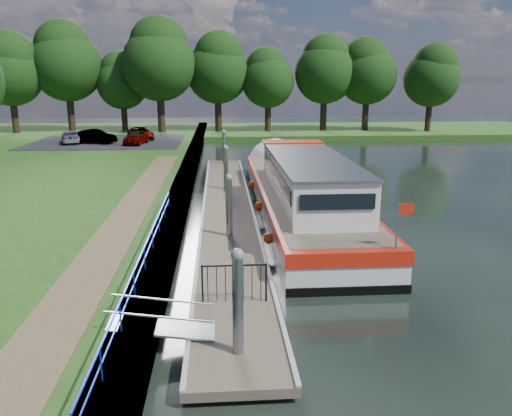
{
  "coord_description": "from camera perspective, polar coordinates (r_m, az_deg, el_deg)",
  "views": [
    {
      "loc": [
        -0.35,
        -10.91,
        6.54
      ],
      "look_at": [
        1.12,
        9.04,
        1.4
      ],
      "focal_mm": 35.0,
      "sensor_mm": 36.0,
      "label": 1
    }
  ],
  "objects": [
    {
      "name": "horizon_trees",
      "position": [
        59.62,
        -5.64,
        15.71
      ],
      "size": [
        54.38,
        10.03,
        12.87
      ],
      "color": "#332316",
      "rests_on": "ground"
    },
    {
      "name": "footpath",
      "position": [
        20.17,
        -15.62,
        -2.67
      ],
      "size": [
        1.6,
        40.0,
        0.05
      ],
      "primitive_type": "cube",
      "color": "brown",
      "rests_on": "riverbank"
    },
    {
      "name": "blue_fence",
      "position": [
        15.05,
        -13.19,
        -6.31
      ],
      "size": [
        0.04,
        18.04,
        0.72
      ],
      "color": "#0C2DBF",
      "rests_on": "riverbank"
    },
    {
      "name": "ground",
      "position": [
        12.72,
        -2.11,
        -16.54
      ],
      "size": [
        160.0,
        160.0,
        0.0
      ],
      "primitive_type": "plane",
      "color": "black",
      "rests_on": "ground"
    },
    {
      "name": "gangway",
      "position": [
        12.94,
        -10.66,
        -13.07
      ],
      "size": [
        2.58,
        1.0,
        0.92
      ],
      "color": "#A5A8AD",
      "rests_on": "ground"
    },
    {
      "name": "gate_panel",
      "position": [
        14.18,
        -2.5,
        -7.96
      ],
      "size": [
        1.85,
        0.05,
        1.15
      ],
      "color": "black",
      "rests_on": "ground"
    },
    {
      "name": "far_bank",
      "position": [
        64.41,
        6.94,
        8.76
      ],
      "size": [
        60.0,
        18.0,
        0.6
      ],
      "primitive_type": "cube",
      "color": "#224A15",
      "rests_on": "ground"
    },
    {
      "name": "carpark",
      "position": [
        50.38,
        -16.53,
        7.3
      ],
      "size": [
        14.0,
        12.0,
        0.06
      ],
      "primitive_type": "cube",
      "color": "black",
      "rests_on": "riverbank"
    },
    {
      "name": "car_a",
      "position": [
        47.31,
        -13.52,
        7.87
      ],
      "size": [
        2.15,
        3.92,
        1.26
      ],
      "primitive_type": "imported",
      "rotation": [
        0.0,
        0.0,
        -0.19
      ],
      "color": "#999999",
      "rests_on": "carpark"
    },
    {
      "name": "car_c",
      "position": [
        49.87,
        -20.4,
        7.63
      ],
      "size": [
        2.53,
        4.25,
        1.16
      ],
      "primitive_type": "imported",
      "rotation": [
        0.0,
        0.0,
        3.39
      ],
      "color": "#999999",
      "rests_on": "carpark"
    },
    {
      "name": "bank_edge",
      "position": [
        26.72,
        -8.82,
        0.93
      ],
      "size": [
        1.1,
        90.0,
        0.78
      ],
      "primitive_type": "cube",
      "color": "#473D2D",
      "rests_on": "ground"
    },
    {
      "name": "pontoon",
      "position": [
        24.74,
        -3.26,
        -0.49
      ],
      "size": [
        2.5,
        30.0,
        0.56
      ],
      "color": "brown",
      "rests_on": "ground"
    },
    {
      "name": "car_d",
      "position": [
        51.02,
        -13.03,
        8.31
      ],
      "size": [
        3.39,
        4.74,
        1.2
      ],
      "primitive_type": "imported",
      "rotation": [
        0.0,
        0.0,
        0.36
      ],
      "color": "#999999",
      "rests_on": "carpark"
    },
    {
      "name": "car_b",
      "position": [
        48.82,
        -17.93,
        7.78
      ],
      "size": [
        4.13,
        2.58,
        1.28
      ],
      "primitive_type": "imported",
      "rotation": [
        0.0,
        0.0,
        1.23
      ],
      "color": "#999999",
      "rests_on": "carpark"
    },
    {
      "name": "barge",
      "position": [
        25.46,
        4.81,
        2.0
      ],
      "size": [
        4.36,
        21.15,
        4.78
      ],
      "color": "black",
      "rests_on": "ground"
    },
    {
      "name": "mooring_piles",
      "position": [
        24.48,
        -3.29,
        1.98
      ],
      "size": [
        0.3,
        27.3,
        3.55
      ],
      "color": "gray",
      "rests_on": "ground"
    }
  ]
}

